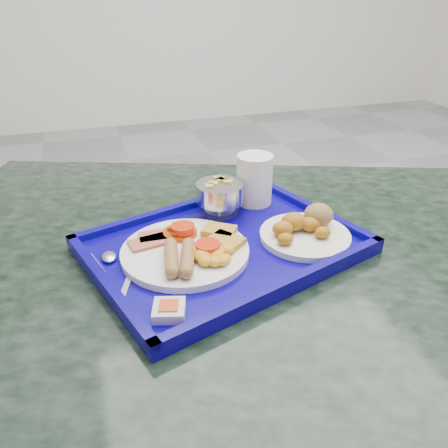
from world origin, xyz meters
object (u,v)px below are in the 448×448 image
(main_plate, at_px, (189,250))
(bread_plate, at_px, (306,229))
(juice_cup, at_px, (254,178))
(table, at_px, (232,329))
(tray, at_px, (224,246))
(fruit_bowl, at_px, (220,193))

(main_plate, bearing_deg, bread_plate, -1.00)
(main_plate, xyz_separation_m, juice_cup, (0.18, 0.16, 0.04))
(table, bearing_deg, juice_cup, 55.50)
(tray, height_order, fruit_bowl, fruit_bowl)
(tray, bearing_deg, bread_plate, -8.88)
(fruit_bowl, bearing_deg, bread_plate, -50.04)
(bread_plate, height_order, fruit_bowl, fruit_bowl)
(bread_plate, bearing_deg, juice_cup, 102.39)
(bread_plate, xyz_separation_m, fruit_bowl, (-0.12, 0.14, 0.03))
(tray, xyz_separation_m, main_plate, (-0.07, -0.02, 0.02))
(tray, distance_m, main_plate, 0.07)
(tray, bearing_deg, table, 25.50)
(table, distance_m, bread_plate, 0.27)
(main_plate, xyz_separation_m, fruit_bowl, (0.10, 0.14, 0.03))
(table, xyz_separation_m, juice_cup, (0.09, 0.13, 0.28))
(bread_plate, relative_size, fruit_bowl, 1.73)
(bread_plate, bearing_deg, table, 165.42)
(table, xyz_separation_m, main_plate, (-0.09, -0.03, 0.23))
(bread_plate, distance_m, juice_cup, 0.18)
(bread_plate, height_order, juice_cup, juice_cup)
(fruit_bowl, xyz_separation_m, juice_cup, (0.08, 0.02, 0.01))
(table, relative_size, fruit_bowl, 15.47)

